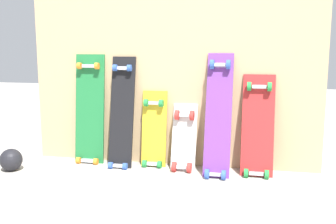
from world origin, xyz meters
The scene contains 9 objects.
ground_plane centered at (0.00, 0.00, 0.00)m, with size 12.00×12.00×0.00m, color #B2AAA0.
plywood_wall_panel centered at (0.00, 0.07, 0.75)m, with size 2.16×0.04×1.49m, color tan.
skateboard_green centered at (-0.63, -0.01, 0.38)m, with size 0.23×0.16×0.90m.
skateboard_black centered at (-0.36, -0.05, 0.37)m, with size 0.18×0.23×0.89m.
skateboard_yellow centered at (-0.12, -0.01, 0.25)m, with size 0.19×0.15×0.63m.
skateboard_white centered at (0.11, -0.05, 0.21)m, with size 0.18×0.21×0.54m.
skateboard_purple centered at (0.36, -0.09, 0.39)m, with size 0.18×0.31×0.91m.
skateboard_red centered at (0.63, -0.05, 0.31)m, with size 0.22×0.23×0.76m.
rubber_ball centered at (-1.10, -0.35, 0.08)m, with size 0.16×0.16×0.16m, color black.
Camera 1 is at (0.59, -2.78, 0.88)m, focal length 42.08 mm.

